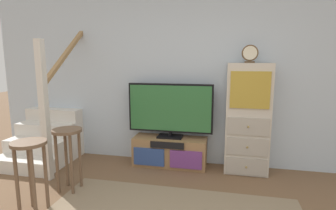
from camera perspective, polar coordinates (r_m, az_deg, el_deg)
name	(u,v)px	position (r m, az deg, el deg)	size (l,w,h in m)	color
back_wall	(193,73)	(4.02, 5.40, 6.69)	(6.40, 0.12, 2.70)	silver
media_console	(170,152)	(4.03, 0.37, -9.83)	(1.07, 0.38, 0.42)	#997047
television	(170,109)	(3.89, 0.45, -0.90)	(1.23, 0.22, 0.79)	black
side_cabinet	(247,119)	(3.82, 16.44, -2.88)	(0.58, 0.38, 1.51)	beige
desk_clock	(250,54)	(3.72, 16.92, 10.30)	(0.21, 0.08, 0.23)	#4C3823
staircase	(53,133)	(4.76, -23.15, -5.55)	(1.00, 1.36, 2.20)	silver
bar_stool_near	(30,160)	(3.08, -27.12, -10.39)	(0.34, 0.34, 0.75)	brown
bar_stool_far	(68,145)	(3.41, -20.42, -8.02)	(0.34, 0.34, 0.75)	brown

